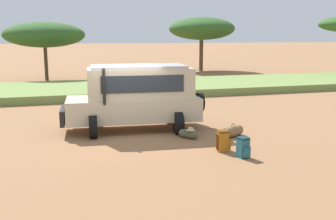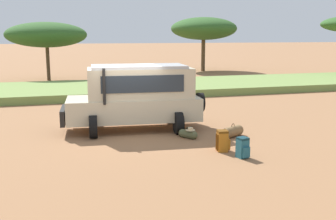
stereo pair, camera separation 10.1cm
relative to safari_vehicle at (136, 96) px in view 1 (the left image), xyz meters
name	(u,v)px [view 1 (the left image)]	position (x,y,z in m)	size (l,w,h in m)	color
ground_plane	(126,134)	(-0.50, -0.60, -1.29)	(320.00, 320.00, 0.00)	#936642
grass_bank	(94,89)	(-0.50, 10.19, -1.07)	(120.00, 7.00, 0.44)	olive
safari_vehicle	(136,96)	(0.00, 0.00, 0.00)	(5.43, 3.02, 2.44)	beige
backpack_beside_front_wheel	(223,141)	(1.96, -3.55, -0.97)	(0.44, 0.36, 0.66)	#B26619
backpack_cluster_center	(243,148)	(2.26, -4.31, -1.00)	(0.36, 0.42, 0.61)	#235B6B
duffel_bag_low_black_case	(188,134)	(1.45, -1.78, -1.14)	(0.56, 0.67, 0.40)	#4C5133
duffel_bag_soft_canvas	(233,131)	(3.03, -2.02, -1.11)	(0.94, 0.66, 0.48)	brown
acacia_tree_far_left	(44,35)	(-3.37, 18.11, 2.26)	(6.21, 5.61, 4.54)	brown
acacia_tree_left_mid	(202,29)	(11.38, 22.52, 2.86)	(6.39, 6.88, 5.26)	brown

